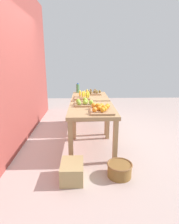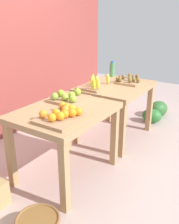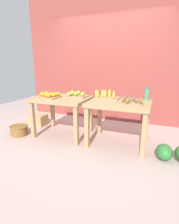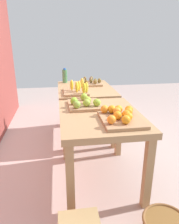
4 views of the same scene
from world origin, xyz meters
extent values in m
plane|color=#B8A099|center=(0.00, 0.00, 0.00)|extent=(8.00, 8.00, 0.00)
cube|color=brown|center=(0.00, 1.35, 1.50)|extent=(4.40, 0.12, 3.00)
cube|color=tan|center=(-0.56, 0.00, 0.74)|extent=(1.04, 0.80, 0.06)
cube|color=tan|center=(-1.02, -0.34, 0.35)|extent=(0.07, 0.07, 0.71)
cube|color=tan|center=(-0.10, -0.34, 0.35)|extent=(0.07, 0.07, 0.71)
cube|color=tan|center=(-1.02, 0.34, 0.35)|extent=(0.07, 0.07, 0.71)
cube|color=tan|center=(-0.10, 0.34, 0.35)|extent=(0.07, 0.07, 0.71)
cube|color=tan|center=(0.56, 0.00, 0.74)|extent=(1.04, 0.80, 0.06)
cube|color=tan|center=(0.10, -0.34, 0.35)|extent=(0.07, 0.07, 0.71)
cube|color=tan|center=(1.02, -0.34, 0.35)|extent=(0.07, 0.07, 0.71)
cube|color=tan|center=(0.10, 0.34, 0.35)|extent=(0.07, 0.07, 0.71)
cube|color=tan|center=(1.02, 0.34, 0.35)|extent=(0.07, 0.07, 0.71)
cube|color=#A77F58|center=(-0.79, -0.15, 0.78)|extent=(0.44, 0.36, 0.03)
sphere|color=orange|center=(-0.85, -0.19, 0.83)|extent=(0.11, 0.11, 0.08)
sphere|color=orange|center=(-0.92, -0.15, 0.83)|extent=(0.11, 0.11, 0.08)
sphere|color=orange|center=(-0.65, -0.16, 0.83)|extent=(0.09, 0.09, 0.08)
sphere|color=orange|center=(-0.68, -0.25, 0.83)|extent=(0.08, 0.08, 0.08)
sphere|color=orange|center=(-0.79, -0.19, 0.83)|extent=(0.10, 0.10, 0.08)
sphere|color=orange|center=(-0.63, -0.03, 0.83)|extent=(0.10, 0.10, 0.08)
sphere|color=orange|center=(-0.90, -0.03, 0.83)|extent=(0.10, 0.10, 0.08)
sphere|color=orange|center=(-0.74, -0.23, 0.83)|extent=(0.10, 0.10, 0.08)
sphere|color=orange|center=(-0.71, -0.13, 0.83)|extent=(0.10, 0.10, 0.08)
sphere|color=orange|center=(-0.81, -0.10, 0.83)|extent=(0.11, 0.11, 0.08)
sphere|color=orange|center=(-0.64, -0.10, 0.83)|extent=(0.08, 0.08, 0.08)
cube|color=#A77F58|center=(-0.31, 0.13, 0.78)|extent=(0.40, 0.34, 0.03)
sphere|color=#8CBB34|center=(-0.41, 0.01, 0.84)|extent=(0.11, 0.11, 0.08)
sphere|color=#86C12E|center=(-0.32, 0.24, 0.84)|extent=(0.09, 0.09, 0.08)
sphere|color=#8FB237|center=(-0.41, 0.11, 0.84)|extent=(0.11, 0.11, 0.08)
sphere|color=#84AE40|center=(-0.45, 0.22, 0.84)|extent=(0.10, 0.10, 0.08)
sphere|color=#8DAF33|center=(-0.31, 0.09, 0.84)|extent=(0.09, 0.09, 0.08)
sphere|color=#8BB731|center=(-0.18, 0.11, 0.84)|extent=(0.11, 0.11, 0.08)
cube|color=#A77F58|center=(0.29, 0.17, 0.78)|extent=(0.44, 0.32, 0.03)
ellipsoid|color=yellow|center=(0.32, 0.22, 0.87)|extent=(0.07, 0.06, 0.14)
ellipsoid|color=yellow|center=(0.15, 0.04, 0.87)|extent=(0.05, 0.06, 0.14)
ellipsoid|color=yellow|center=(0.11, 0.08, 0.87)|extent=(0.05, 0.06, 0.14)
ellipsoid|color=yellow|center=(0.26, 0.12, 0.87)|extent=(0.06, 0.05, 0.14)
ellipsoid|color=yellow|center=(0.44, 0.06, 0.87)|extent=(0.05, 0.05, 0.14)
ellipsoid|color=yellow|center=(0.21, 0.16, 0.87)|extent=(0.07, 0.07, 0.14)
cube|color=#A77F58|center=(0.77, -0.11, 0.78)|extent=(0.36, 0.32, 0.03)
ellipsoid|color=brown|center=(0.79, 0.00, 0.83)|extent=(0.07, 0.07, 0.07)
ellipsoid|color=olive|center=(0.73, -0.24, 0.83)|extent=(0.06, 0.07, 0.07)
ellipsoid|color=olive|center=(0.64, 0.02, 0.83)|extent=(0.06, 0.05, 0.07)
ellipsoid|color=brown|center=(0.91, -0.04, 0.83)|extent=(0.07, 0.07, 0.07)
ellipsoid|color=brown|center=(0.92, -0.15, 0.83)|extent=(0.07, 0.07, 0.07)
ellipsoid|color=brown|center=(0.63, -0.03, 0.83)|extent=(0.06, 0.06, 0.07)
ellipsoid|color=olive|center=(0.65, -0.16, 0.83)|extent=(0.07, 0.07, 0.07)
ellipsoid|color=brown|center=(0.75, -0.11, 0.83)|extent=(0.06, 0.06, 0.07)
ellipsoid|color=brown|center=(0.85, -0.13, 0.83)|extent=(0.06, 0.05, 0.07)
ellipsoid|color=brown|center=(0.71, 0.02, 0.83)|extent=(0.06, 0.05, 0.07)
ellipsoid|color=brown|center=(0.72, -0.18, 0.83)|extent=(0.07, 0.07, 0.07)
cylinder|color=#4C8C59|center=(0.97, 0.28, 0.87)|extent=(0.08, 0.08, 0.21)
cylinder|color=blue|center=(0.97, 0.28, 0.99)|extent=(0.04, 0.04, 0.02)
ellipsoid|color=#2E642D|center=(1.64, -0.29, 0.14)|extent=(0.42, 0.38, 0.27)
ellipsoid|color=#2C7432|center=(1.33, -0.28, 0.12)|extent=(0.29, 0.35, 0.23)
cylinder|color=brown|center=(-1.37, -0.35, 0.09)|extent=(0.33, 0.33, 0.18)
torus|color=brown|center=(-1.37, -0.35, 0.18)|extent=(0.35, 0.35, 0.02)
cube|color=tan|center=(-1.42, 0.30, 0.12)|extent=(0.40, 0.30, 0.24)
camera|label=1|loc=(-3.58, 0.13, 1.56)|focal=29.44mm
camera|label=2|loc=(-2.43, -1.52, 1.67)|focal=40.65mm
camera|label=3|loc=(1.16, -2.89, 1.39)|focal=28.05mm
camera|label=4|loc=(-2.49, 0.40, 1.49)|focal=34.05mm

